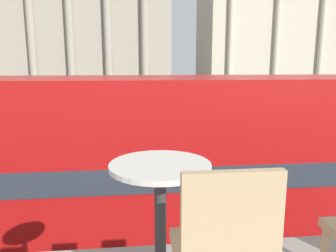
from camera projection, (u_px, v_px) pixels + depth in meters
double_decker_bus at (164, 169)px, 6.78m from camera, size 10.08×2.71×4.25m
cafe_dining_table at (160, 195)px, 1.95m from camera, size 0.60×0.60×0.73m
cafe_chair_0 at (223, 251)px, 1.40m from camera, size 0.40×0.40×0.91m
plaza_building_left at (43, 12)px, 43.56m from camera, size 33.93×12.34×22.46m
plaza_building_right at (281, 18)px, 60.55m from camera, size 29.81×15.14×25.63m
traffic_light_mid at (204, 101)px, 19.50m from camera, size 0.42×0.24×3.49m
car_black at (88, 136)px, 17.56m from camera, size 4.20×1.93×1.35m
pedestrian_black at (216, 128)px, 18.34m from camera, size 0.32×0.32×1.67m
pedestrian_grey at (262, 132)px, 17.13m from camera, size 0.32×0.32×1.70m
pedestrian_red at (217, 97)px, 36.07m from camera, size 0.32×0.32×1.62m
pedestrian_white at (234, 107)px, 26.30m from camera, size 0.32×0.32×1.82m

